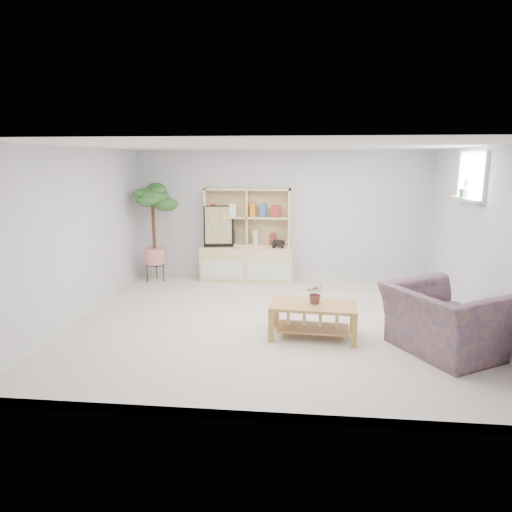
# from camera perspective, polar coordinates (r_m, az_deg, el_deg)

# --- Properties ---
(floor) EXTENTS (5.50, 5.00, 0.01)m
(floor) POSITION_cam_1_polar(r_m,az_deg,el_deg) (6.46, 1.95, -8.20)
(floor) COLOR #BEAE9B
(floor) RESTS_ON ground
(ceiling) EXTENTS (5.50, 5.00, 0.01)m
(ceiling) POSITION_cam_1_polar(r_m,az_deg,el_deg) (6.06, 2.11, 13.62)
(ceiling) COLOR white
(ceiling) RESTS_ON walls
(walls) EXTENTS (5.51, 5.01, 2.40)m
(walls) POSITION_cam_1_polar(r_m,az_deg,el_deg) (6.15, 2.02, 2.36)
(walls) COLOR silver
(walls) RESTS_ON floor
(baseboard) EXTENTS (5.50, 5.00, 0.10)m
(baseboard) POSITION_cam_1_polar(r_m,az_deg,el_deg) (6.44, 1.95, -7.78)
(baseboard) COLOR silver
(baseboard) RESTS_ON floor
(window) EXTENTS (0.10, 0.98, 0.68)m
(window) POSITION_cam_1_polar(r_m,az_deg,el_deg) (7.05, 25.46, 9.00)
(window) COLOR #C1D6FF
(window) RESTS_ON walls
(window_sill) EXTENTS (0.14, 1.00, 0.04)m
(window_sill) POSITION_cam_1_polar(r_m,az_deg,el_deg) (7.05, 24.76, 6.45)
(window_sill) COLOR silver
(window_sill) RESTS_ON walls
(storage_unit) EXTENTS (1.71, 0.58, 1.71)m
(storage_unit) POSITION_cam_1_polar(r_m,az_deg,el_deg) (8.46, -1.13, 2.64)
(storage_unit) COLOR #D5C28A
(storage_unit) RESTS_ON floor
(poster) EXTENTS (0.56, 0.22, 0.76)m
(poster) POSITION_cam_1_polar(r_m,az_deg,el_deg) (8.45, -4.70, 3.73)
(poster) COLOR yellow
(poster) RESTS_ON storage_unit
(toy_truck) EXTENTS (0.30, 0.23, 0.15)m
(toy_truck) POSITION_cam_1_polar(r_m,az_deg,el_deg) (8.37, 2.85, 1.57)
(toy_truck) COLOR black
(toy_truck) RESTS_ON storage_unit
(coffee_table) EXTENTS (1.12, 0.67, 0.44)m
(coffee_table) POSITION_cam_1_polar(r_m,az_deg,el_deg) (5.90, 7.16, -7.98)
(coffee_table) COLOR #9F733E
(coffee_table) RESTS_ON floor
(table_plant) EXTENTS (0.27, 0.24, 0.26)m
(table_plant) POSITION_cam_1_polar(r_m,az_deg,el_deg) (5.82, 7.49, -4.66)
(table_plant) COLOR #24532B
(table_plant) RESTS_ON coffee_table
(floor_tree) EXTENTS (0.84, 0.84, 1.81)m
(floor_tree) POSITION_cam_1_polar(r_m,az_deg,el_deg) (8.57, -12.64, 2.83)
(floor_tree) COLOR #245822
(floor_tree) RESTS_ON floor
(armchair) EXTENTS (1.52, 1.58, 0.89)m
(armchair) POSITION_cam_1_polar(r_m,az_deg,el_deg) (5.78, 22.50, -6.89)
(armchair) COLOR navy
(armchair) RESTS_ON floor
(sill_plant) EXTENTS (0.17, 0.14, 0.26)m
(sill_plant) POSITION_cam_1_polar(r_m,az_deg,el_deg) (7.13, 24.61, 7.74)
(sill_plant) COLOR #245822
(sill_plant) RESTS_ON window_sill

